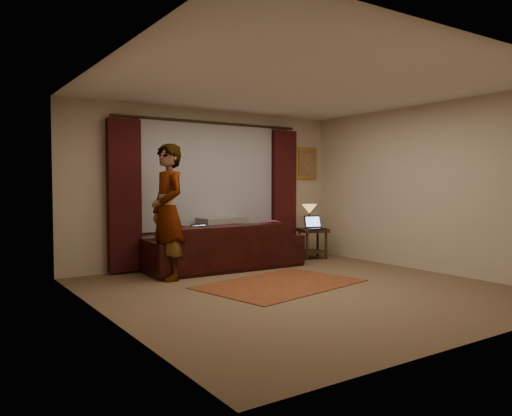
{
  "coord_description": "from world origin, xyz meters",
  "views": [
    {
      "loc": [
        -4.02,
        -4.97,
        1.36
      ],
      "look_at": [
        0.1,
        1.2,
        1.0
      ],
      "focal_mm": 35.0,
      "sensor_mm": 36.0,
      "label": 1
    }
  ],
  "objects_px": {
    "laptop_sofa": "(204,232)",
    "person": "(168,212)",
    "tiffany_lamp": "(309,216)",
    "sofa": "(224,237)",
    "end_table": "(313,243)",
    "laptop_table": "(316,222)"
  },
  "relations": [
    {
      "from": "laptop_sofa",
      "to": "laptop_table",
      "type": "bearing_deg",
      "value": -11.81
    },
    {
      "from": "laptop_sofa",
      "to": "laptop_table",
      "type": "height_order",
      "value": "laptop_table"
    },
    {
      "from": "laptop_sofa",
      "to": "person",
      "type": "distance_m",
      "value": 0.8
    },
    {
      "from": "laptop_table",
      "to": "person",
      "type": "xyz_separation_m",
      "value": [
        -2.98,
        -0.27,
        0.3
      ]
    },
    {
      "from": "end_table",
      "to": "person",
      "type": "relative_size",
      "value": 0.28
    },
    {
      "from": "tiffany_lamp",
      "to": "laptop_table",
      "type": "height_order",
      "value": "tiffany_lamp"
    },
    {
      "from": "sofa",
      "to": "person",
      "type": "distance_m",
      "value": 1.25
    },
    {
      "from": "end_table",
      "to": "person",
      "type": "bearing_deg",
      "value": -172.41
    },
    {
      "from": "laptop_sofa",
      "to": "person",
      "type": "relative_size",
      "value": 0.17
    },
    {
      "from": "sofa",
      "to": "end_table",
      "type": "bearing_deg",
      "value": -177.21
    },
    {
      "from": "end_table",
      "to": "person",
      "type": "height_order",
      "value": "person"
    },
    {
      "from": "laptop_sofa",
      "to": "tiffany_lamp",
      "type": "distance_m",
      "value": 2.31
    },
    {
      "from": "sofa",
      "to": "end_table",
      "type": "xyz_separation_m",
      "value": [
        1.9,
        0.05,
        -0.24
      ]
    },
    {
      "from": "sofa",
      "to": "laptop_sofa",
      "type": "bearing_deg",
      "value": 18.42
    },
    {
      "from": "sofa",
      "to": "person",
      "type": "xyz_separation_m",
      "value": [
        -1.11,
        -0.35,
        0.45
      ]
    },
    {
      "from": "end_table",
      "to": "laptop_table",
      "type": "relative_size",
      "value": 1.54
    },
    {
      "from": "laptop_sofa",
      "to": "person",
      "type": "height_order",
      "value": "person"
    },
    {
      "from": "tiffany_lamp",
      "to": "person",
      "type": "height_order",
      "value": "person"
    },
    {
      "from": "tiffany_lamp",
      "to": "laptop_sofa",
      "type": "bearing_deg",
      "value": -173.91
    },
    {
      "from": "laptop_table",
      "to": "person",
      "type": "height_order",
      "value": "person"
    },
    {
      "from": "sofa",
      "to": "end_table",
      "type": "height_order",
      "value": "sofa"
    },
    {
      "from": "end_table",
      "to": "person",
      "type": "xyz_separation_m",
      "value": [
        -3.01,
        -0.4,
        0.69
      ]
    }
  ]
}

